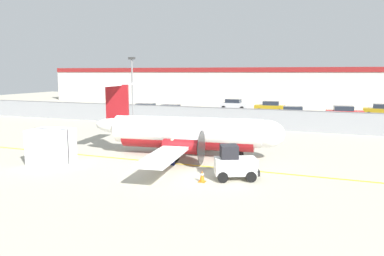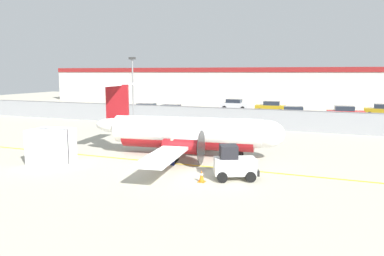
{
  "view_description": "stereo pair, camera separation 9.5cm",
  "coord_description": "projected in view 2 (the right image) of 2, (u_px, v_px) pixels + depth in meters",
  "views": [
    {
      "loc": [
        8.35,
        -19.1,
        5.72
      ],
      "look_at": [
        -0.96,
        5.33,
        1.8
      ],
      "focal_mm": 35.0,
      "sensor_mm": 36.0,
      "label": 1
    },
    {
      "loc": [
        8.44,
        -19.06,
        5.72
      ],
      "look_at": [
        -0.96,
        5.33,
        1.8
      ],
      "focal_mm": 35.0,
      "sensor_mm": 36.0,
      "label": 2
    }
  ],
  "objects": [
    {
      "name": "parked_car_0",
      "position": [
        146.0,
        110.0,
        48.56
      ],
      "size": [
        4.27,
        2.14,
        1.58
      ],
      "rotation": [
        0.0,
        0.0,
        3.18
      ],
      "color": "#19662D",
      "rests_on": "parking_lot_strip"
    },
    {
      "name": "parked_car_1",
      "position": [
        172.0,
        111.0,
        46.73
      ],
      "size": [
        4.24,
        2.09,
        1.58
      ],
      "rotation": [
        0.0,
        0.0,
        0.03
      ],
      "color": "red",
      "rests_on": "parking_lot_strip"
    },
    {
      "name": "cargo_container",
      "position": [
        51.0,
        146.0,
        23.57
      ],
      "size": [
        2.59,
        2.24,
        2.2
      ],
      "rotation": [
        0.0,
        0.0,
        0.1
      ],
      "color": "silver",
      "rests_on": "ground"
    },
    {
      "name": "apron_light_pole",
      "position": [
        133.0,
        86.0,
        39.69
      ],
      "size": [
        0.7,
        0.3,
        7.27
      ],
      "color": "slate",
      "rests_on": "ground"
    },
    {
      "name": "parked_car_2",
      "position": [
        235.0,
        104.0,
        56.19
      ],
      "size": [
        4.22,
        2.04,
        1.58
      ],
      "rotation": [
        0.0,
        0.0,
        -0.01
      ],
      "color": "silver",
      "rests_on": "parking_lot_strip"
    },
    {
      "name": "traffic_cone_near_left",
      "position": [
        202.0,
        176.0,
        19.6
      ],
      "size": [
        0.36,
        0.36,
        0.64
      ],
      "color": "orange",
      "rests_on": "ground"
    },
    {
      "name": "ground_crew_worker",
      "position": [
        172.0,
        150.0,
        23.06
      ],
      "size": [
        0.55,
        0.41,
        1.7
      ],
      "rotation": [
        0.0,
        0.0,
        4.48
      ],
      "color": "#191E4C",
      "rests_on": "ground"
    },
    {
      "name": "parked_car_4",
      "position": [
        294.0,
        113.0,
        44.39
      ],
      "size": [
        4.38,
        2.42,
        1.58
      ],
      "rotation": [
        0.0,
        0.0,
        0.13
      ],
      "color": "red",
      "rests_on": "parking_lot_strip"
    },
    {
      "name": "parking_lot_strip",
      "position": [
        266.0,
        116.0,
        48.65
      ],
      "size": [
        98.0,
        17.0,
        0.12
      ],
      "color": "#38383A",
      "rests_on": "ground"
    },
    {
      "name": "perimeter_fence",
      "position": [
        246.0,
        118.0,
        37.88
      ],
      "size": [
        98.0,
        0.1,
        2.1
      ],
      "color": "gray",
      "rests_on": "ground"
    },
    {
      "name": "ground_plane",
      "position": [
        187.0,
        165.0,
        23.28
      ],
      "size": [
        140.0,
        140.0,
        0.01
      ],
      "color": "#B2AD99"
    },
    {
      "name": "background_building",
      "position": [
        285.0,
        86.0,
        65.24
      ],
      "size": [
        91.0,
        8.1,
        6.5
      ],
      "color": "beige",
      "rests_on": "ground"
    },
    {
      "name": "parked_car_5",
      "position": [
        345.0,
        113.0,
        44.88
      ],
      "size": [
        4.34,
        2.32,
        1.58
      ],
      "rotation": [
        0.0,
        0.0,
        0.1
      ],
      "color": "red",
      "rests_on": "parking_lot_strip"
    },
    {
      "name": "traffic_cone_near_right",
      "position": [
        228.0,
        147.0,
        27.24
      ],
      "size": [
        0.36,
        0.36,
        0.64
      ],
      "color": "orange",
      "rests_on": "ground"
    },
    {
      "name": "baggage_tug",
      "position": [
        234.0,
        164.0,
        20.02
      ],
      "size": [
        2.58,
        2.1,
        1.88
      ],
      "rotation": [
        0.0,
        0.0,
        0.42
      ],
      "color": "silver",
      "rests_on": "ground"
    },
    {
      "name": "commuter_airplane",
      "position": [
        190.0,
        133.0,
        25.49
      ],
      "size": [
        13.39,
        16.08,
        4.92
      ],
      "rotation": [
        0.0,
        0.0,
        0.12
      ],
      "color": "white",
      "rests_on": "ground"
    },
    {
      "name": "parked_car_6",
      "position": [
        382.0,
        110.0,
        47.66
      ],
      "size": [
        4.29,
        2.19,
        1.58
      ],
      "rotation": [
        0.0,
        0.0,
        3.08
      ],
      "color": "#B28C19",
      "rests_on": "parking_lot_strip"
    },
    {
      "name": "parked_car_3",
      "position": [
        271.0,
        107.0,
        52.34
      ],
      "size": [
        4.32,
        2.26,
        1.58
      ],
      "rotation": [
        0.0,
        0.0,
        3.22
      ],
      "color": "#B28C19",
      "rests_on": "parking_lot_strip"
    }
  ]
}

